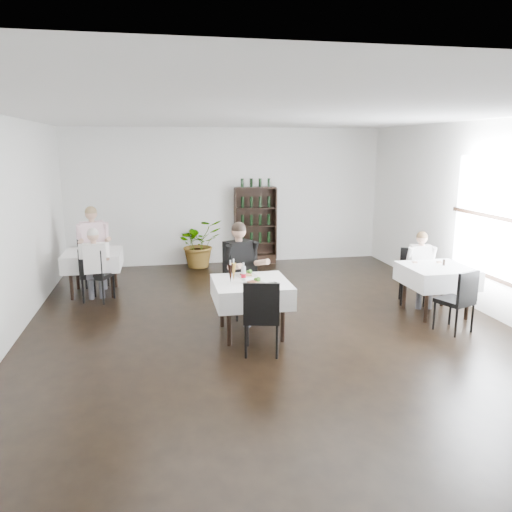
{
  "coord_description": "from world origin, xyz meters",
  "views": [
    {
      "loc": [
        -1.51,
        -6.54,
        2.59
      ],
      "look_at": [
        -0.19,
        0.2,
        1.08
      ],
      "focal_mm": 35.0,
      "sensor_mm": 36.0,
      "label": 1
    }
  ],
  "objects_px": {
    "main_table": "(251,291)",
    "diner_main": "(242,264)",
    "potted_tree": "(199,243)",
    "wine_shelf": "(255,226)"
  },
  "relations": [
    {
      "from": "wine_shelf",
      "to": "potted_tree",
      "type": "height_order",
      "value": "wine_shelf"
    },
    {
      "from": "main_table",
      "to": "diner_main",
      "type": "relative_size",
      "value": 0.69
    },
    {
      "from": "wine_shelf",
      "to": "potted_tree",
      "type": "bearing_deg",
      "value": -173.83
    },
    {
      "from": "wine_shelf",
      "to": "main_table",
      "type": "relative_size",
      "value": 1.7
    },
    {
      "from": "wine_shelf",
      "to": "main_table",
      "type": "bearing_deg",
      "value": -101.78
    },
    {
      "from": "wine_shelf",
      "to": "main_table",
      "type": "height_order",
      "value": "wine_shelf"
    },
    {
      "from": "main_table",
      "to": "potted_tree",
      "type": "distance_m",
      "value": 4.19
    },
    {
      "from": "main_table",
      "to": "potted_tree",
      "type": "xyz_separation_m",
      "value": [
        -0.38,
        4.18,
        -0.09
      ]
    },
    {
      "from": "potted_tree",
      "to": "diner_main",
      "type": "height_order",
      "value": "diner_main"
    },
    {
      "from": "diner_main",
      "to": "potted_tree",
      "type": "bearing_deg",
      "value": 95.53
    }
  ]
}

